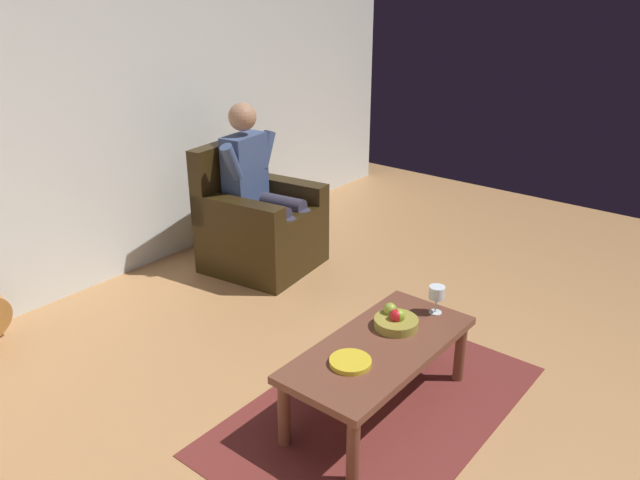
# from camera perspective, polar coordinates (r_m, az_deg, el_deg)

# --- Properties ---
(ground_plane) EXTENTS (7.63, 7.63, 0.00)m
(ground_plane) POSITION_cam_1_polar(r_m,az_deg,el_deg) (3.26, 13.04, -17.62)
(ground_plane) COLOR #AF7D4D
(wall_back) EXTENTS (6.76, 0.06, 2.80)m
(wall_back) POSITION_cam_1_polar(r_m,az_deg,el_deg) (4.56, -20.80, 12.80)
(wall_back) COLOR silver
(wall_back) RESTS_ON ground
(rug) EXTENTS (1.81, 1.11, 0.01)m
(rug) POSITION_cam_1_polar(r_m,az_deg,el_deg) (3.39, 5.26, -15.03)
(rug) COLOR maroon
(rug) RESTS_ON ground
(armchair) EXTENTS (0.83, 0.84, 0.95)m
(armchair) POSITION_cam_1_polar(r_m,az_deg,el_deg) (4.80, -5.66, 1.34)
(armchair) COLOR black
(armchair) RESTS_ON ground
(person_seated) EXTENTS (0.62, 0.63, 1.26)m
(person_seated) POSITION_cam_1_polar(r_m,az_deg,el_deg) (4.67, -5.59, 5.11)
(person_seated) COLOR #3B4D76
(person_seated) RESTS_ON ground
(coffee_table) EXTENTS (1.10, 0.51, 0.39)m
(coffee_table) POSITION_cam_1_polar(r_m,az_deg,el_deg) (3.20, 5.48, -10.35)
(coffee_table) COLOR brown
(coffee_table) RESTS_ON ground
(wine_glass_near) EXTENTS (0.09, 0.09, 0.16)m
(wine_glass_near) POSITION_cam_1_polar(r_m,az_deg,el_deg) (3.44, 10.61, -4.89)
(wine_glass_near) COLOR silver
(wine_glass_near) RESTS_ON coffee_table
(fruit_bowl) EXTENTS (0.23, 0.23, 0.11)m
(fruit_bowl) POSITION_cam_1_polar(r_m,az_deg,el_deg) (3.31, 6.94, -7.29)
(fruit_bowl) COLOR olive
(fruit_bowl) RESTS_ON coffee_table
(decorative_dish) EXTENTS (0.20, 0.20, 0.02)m
(decorative_dish) POSITION_cam_1_polar(r_m,az_deg,el_deg) (3.01, 2.79, -11.06)
(decorative_dish) COLOR gold
(decorative_dish) RESTS_ON coffee_table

